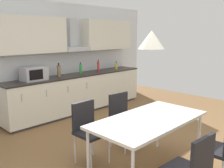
% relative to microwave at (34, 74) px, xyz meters
% --- Properties ---
extents(ground_plane, '(8.69, 8.66, 0.02)m').
position_rel_microwave_xyz_m(ground_plane, '(0.16, -2.59, -1.03)').
color(ground_plane, brown).
extents(wall_back, '(6.95, 0.10, 2.51)m').
position_rel_microwave_xyz_m(wall_back, '(0.16, 0.35, 0.23)').
color(wall_back, silver).
rests_on(wall_back, ground_plane).
extents(kitchen_counter, '(3.64, 0.62, 0.88)m').
position_rel_microwave_xyz_m(kitchen_counter, '(1.12, 0.00, -0.58)').
color(kitchen_counter, '#333333').
rests_on(kitchen_counter, ground_plane).
extents(backsplash_tile, '(3.62, 0.02, 0.48)m').
position_rel_microwave_xyz_m(backsplash_tile, '(1.12, 0.28, 0.10)').
color(backsplash_tile, silver).
rests_on(backsplash_tile, kitchen_counter).
extents(upper_wall_cabinets, '(3.62, 0.40, 0.74)m').
position_rel_microwave_xyz_m(upper_wall_cabinets, '(1.12, 0.13, 0.75)').
color(upper_wall_cabinets, silver).
extents(microwave, '(0.48, 0.35, 0.28)m').
position_rel_microwave_xyz_m(microwave, '(0.00, 0.00, 0.00)').
color(microwave, '#ADADB2').
rests_on(microwave, kitchen_counter).
extents(bottle_green, '(0.06, 0.06, 0.27)m').
position_rel_microwave_xyz_m(bottle_green, '(1.22, 0.04, -0.03)').
color(bottle_green, green).
rests_on(bottle_green, kitchen_counter).
extents(bottle_yellow, '(0.06, 0.06, 0.20)m').
position_rel_microwave_xyz_m(bottle_yellow, '(2.37, -0.04, -0.05)').
color(bottle_yellow, yellow).
rests_on(bottle_yellow, kitchen_counter).
extents(bottle_red, '(0.06, 0.06, 0.29)m').
position_rel_microwave_xyz_m(bottle_red, '(1.76, 0.00, -0.01)').
color(bottle_red, red).
rests_on(bottle_red, kitchen_counter).
extents(bottle_brown, '(0.08, 0.08, 0.31)m').
position_rel_microwave_xyz_m(bottle_brown, '(0.60, 0.01, -0.01)').
color(bottle_brown, brown).
rests_on(bottle_brown, kitchen_counter).
extents(dining_table, '(1.59, 0.81, 0.75)m').
position_rel_microwave_xyz_m(dining_table, '(0.06, -2.81, -0.32)').
color(dining_table, silver).
rests_on(dining_table, ground_plane).
extents(chair_near_left, '(0.43, 0.43, 0.87)m').
position_rel_microwave_xyz_m(chair_near_left, '(-0.30, -3.59, -0.49)').
color(chair_near_left, black).
rests_on(chair_near_left, ground_plane).
extents(chair_far_right, '(0.43, 0.43, 0.87)m').
position_rel_microwave_xyz_m(chair_far_right, '(0.42, -2.02, -0.49)').
color(chair_far_right, black).
rests_on(chair_far_right, ground_plane).
extents(chair_near_right, '(0.42, 0.42, 0.87)m').
position_rel_microwave_xyz_m(chair_near_right, '(0.42, -3.59, -0.49)').
color(chair_near_right, black).
rests_on(chair_near_right, ground_plane).
extents(chair_far_left, '(0.40, 0.40, 0.87)m').
position_rel_microwave_xyz_m(chair_far_left, '(-0.30, -2.02, -0.49)').
color(chair_far_left, black).
rests_on(chair_far_left, ground_plane).
extents(pendant_lamp, '(0.32, 0.32, 0.22)m').
position_rel_microwave_xyz_m(pendant_lamp, '(0.06, -2.81, 0.71)').
color(pendant_lamp, silver).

